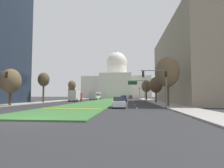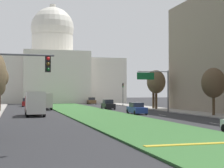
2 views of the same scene
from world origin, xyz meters
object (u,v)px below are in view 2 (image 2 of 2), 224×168
Objects in this scene: capitol_building at (53,71)px; street_tree_right_mid at (213,83)px; sedan_far_horizon at (27,103)px; city_bus at (43,99)px; traffic_light_near_left at (7,79)px; sedan_midblock at (137,109)px; overhead_guide_sign at (157,82)px; street_tree_left_far at (0,78)px; street_tree_right_far at (156,82)px; box_truck_delivery at (35,103)px; street_tree_right_distant at (153,80)px; sedan_distant at (108,105)px; sedan_very_far at (92,101)px; traffic_light_far_right at (123,91)px.

capitol_building reaches higher than street_tree_right_mid.
city_bus is at bearing -78.62° from sedan_far_horizon.
sedan_midblock is at bearing 59.14° from traffic_light_near_left.
traffic_light_near_left is at bearing -124.00° from overhead_guide_sign.
traffic_light_near_left is 47.43m from city_bus.
capitol_building is 48.61m from street_tree_left_far.
street_tree_right_far is 1.10× the size of box_truck_delivery.
capitol_building is 5.66× the size of street_tree_right_distant.
sedan_midblock is at bearing -121.39° from street_tree_right_distant.
box_truck_delivery is (-13.92, -15.25, 0.86)m from sedan_distant.
box_truck_delivery is at bearing -152.89° from street_tree_right_far.
street_tree_left_far is 1.63× the size of sedan_distant.
box_truck_delivery is (2.92, 28.32, -2.12)m from traffic_light_near_left.
sedan_midblock is at bearing -93.47° from sedan_very_far.
street_tree_right_far reaches higher than box_truck_delivery.
capitol_building is 6.23× the size of box_truck_delivery.
traffic_light_near_left is 1.18× the size of sedan_midblock.
traffic_light_far_right is 0.72× the size of street_tree_left_far.
capitol_building is at bearing 100.69° from overhead_guide_sign.
traffic_light_near_left is 0.80× the size of overhead_guide_sign.
street_tree_left_far is 13.28m from box_truck_delivery.
street_tree_right_distant reaches higher than traffic_light_near_left.
traffic_light_near_left is 46.45m from street_tree_right_far.
street_tree_right_far is at bearing -21.76° from city_bus.
traffic_light_far_right is 1.21× the size of sedan_far_horizon.
street_tree_left_far is (-23.48, 8.15, 0.80)m from overhead_guide_sign.
street_tree_left_far is 0.66× the size of city_bus.
sedan_midblock is 21.96m from city_bus.
sedan_distant is (18.78, 3.48, -4.61)m from street_tree_left_far.
overhead_guide_sign is 19.20m from box_truck_delivery.
traffic_light_near_left reaches higher than box_truck_delivery.
traffic_light_far_right is 1.17× the size of sedan_distant.
street_tree_right_distant is 1.64× the size of sedan_far_horizon.
capitol_building is at bearing 81.92° from box_truck_delivery.
city_bus is (-19.21, 7.67, -3.13)m from street_tree_right_far.
capitol_building reaches higher than sedan_midblock.
street_tree_left_far is 37.75m from sedan_very_far.
street_tree_right_far is 9.69m from sedan_distant.
street_tree_right_mid is at bearing -88.27° from street_tree_right_far.
traffic_light_far_right is at bearing 23.85° from city_bus.
traffic_light_near_left is at bearing -92.75° from sedan_far_horizon.
sedan_very_far is 45.60m from box_truck_delivery.
street_tree_right_far reaches higher than sedan_distant.
traffic_light_near_left reaches higher than sedan_midblock.
box_truck_delivery is (4.86, -11.77, -3.75)m from street_tree_left_far.
capitol_building is 5.69× the size of street_tree_right_far.
traffic_light_near_left is 59.63m from sedan_far_horizon.
sedan_distant is at bearing 110.68° from street_tree_right_mid.
traffic_light_far_right is 15.72m from street_tree_right_far.
overhead_guide_sign is 33.50m from sedan_far_horizon.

